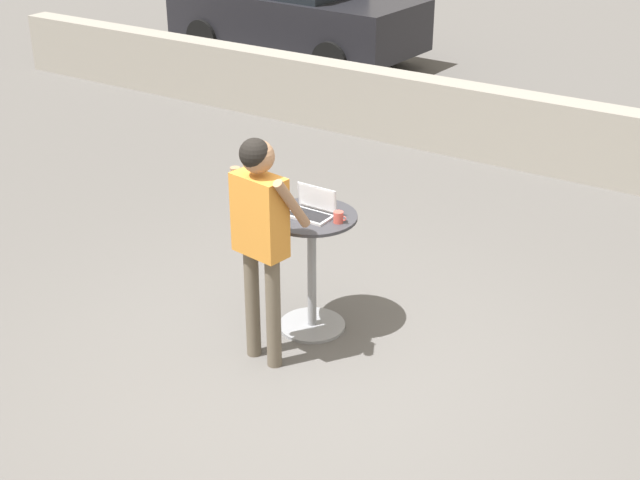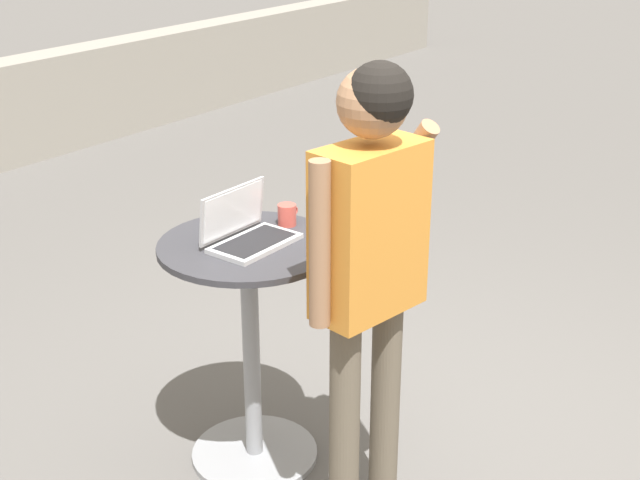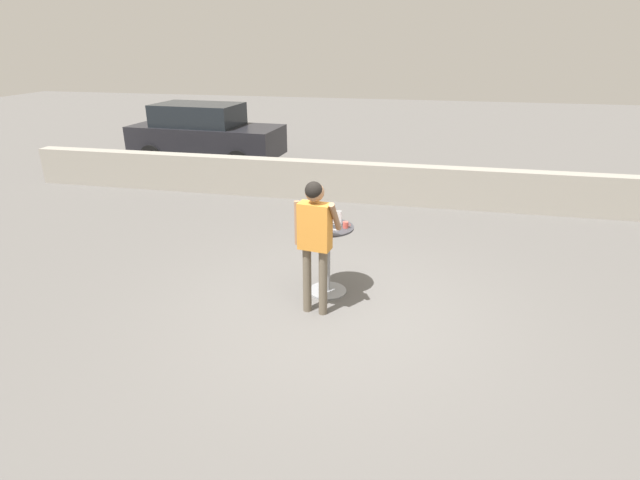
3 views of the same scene
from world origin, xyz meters
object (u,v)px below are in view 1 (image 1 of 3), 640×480
laptop (312,209)px  parked_car_near_street (293,7)px  standing_person (260,223)px  cafe_table (312,261)px  coffee_mug (338,217)px

laptop → parked_car_near_street: bearing=125.4°
laptop → standing_person: (-0.05, -0.59, 0.10)m
cafe_table → parked_car_near_street: (-4.94, 6.96, 0.24)m
laptop → parked_car_near_street: (-4.94, 6.96, -0.20)m
parked_car_near_street → standing_person: bearing=-57.1°
cafe_table → laptop: laptop is taller
cafe_table → parked_car_near_street: bearing=125.4°
standing_person → coffee_mug: bearing=63.7°
cafe_table → laptop: size_ratio=2.83×
coffee_mug → cafe_table: bearing=179.2°
laptop → coffee_mug: bearing=-1.5°
laptop → standing_person: size_ratio=0.20×
standing_person → laptop: bearing=85.3°
laptop → cafe_table: bearing=-100.4°
coffee_mug → standing_person: (-0.29, -0.58, 0.11)m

